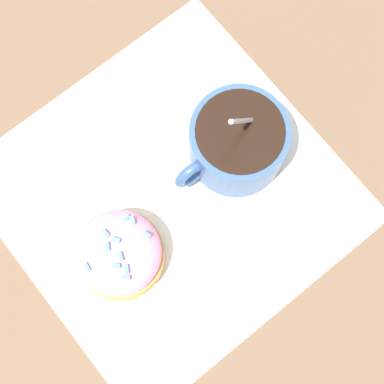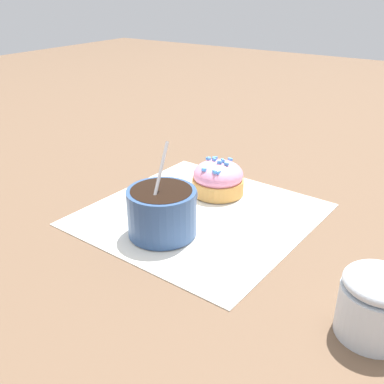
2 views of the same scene
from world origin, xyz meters
TOP-DOWN VIEW (x-y plane):
  - ground_plane at (0.00, 0.00)m, footprint 3.00×3.00m
  - paper_napkin at (0.00, 0.00)m, footprint 0.30×0.30m
  - coffee_cup at (0.07, -0.01)m, footprint 0.11×0.09m
  - frosted_pastry at (-0.07, -0.01)m, footprint 0.08×0.08m
  - sugar_bowl at (0.10, 0.26)m, footprint 0.07×0.07m

SIDE VIEW (x-z plane):
  - ground_plane at x=0.00m, z-range 0.00..0.00m
  - paper_napkin at x=0.00m, z-range 0.00..0.00m
  - frosted_pastry at x=-0.07m, z-range 0.00..0.05m
  - sugar_bowl at x=0.10m, z-range 0.00..0.07m
  - coffee_cup at x=0.07m, z-range -0.02..0.09m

